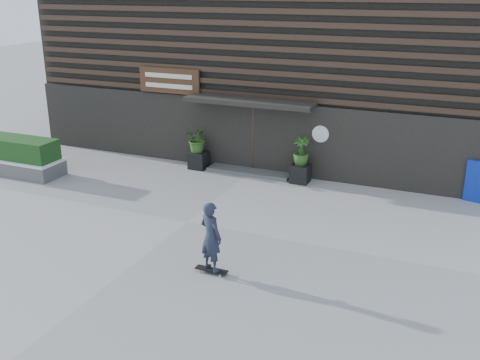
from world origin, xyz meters
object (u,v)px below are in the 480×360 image
at_px(planter_pot_left, 199,160).
at_px(raised_bed, 16,166).
at_px(planter_pot_right, 300,174).
at_px(skateboarder, 211,237).

distance_m(planter_pot_left, raised_bed, 6.39).
relative_size(planter_pot_right, skateboarder, 0.34).
xyz_separation_m(planter_pot_right, raised_bed, (-9.46, -2.97, -0.05)).
height_order(planter_pot_left, planter_pot_right, same).
distance_m(planter_pot_left, skateboarder, 7.75).
height_order(planter_pot_left, skateboarder, skateboarder).
bearing_deg(planter_pot_left, skateboarder, -60.66).
bearing_deg(raised_bed, skateboarder, -21.74).
bearing_deg(planter_pot_right, skateboarder, -90.15).
distance_m(planter_pot_right, raised_bed, 9.91).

